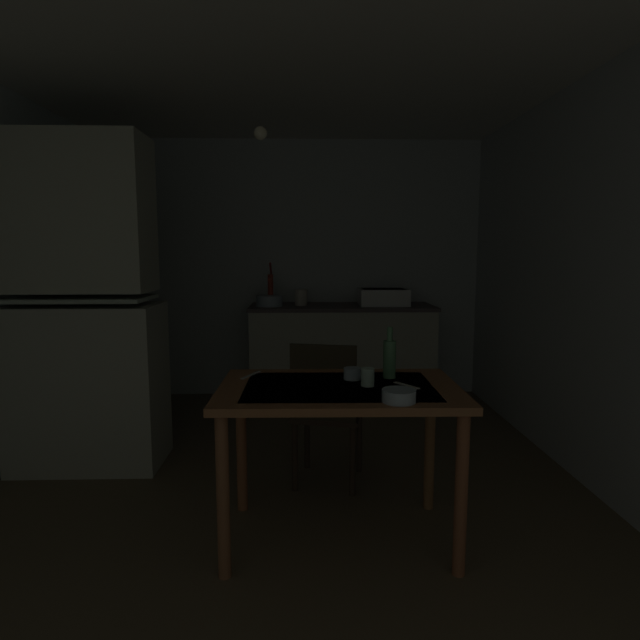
# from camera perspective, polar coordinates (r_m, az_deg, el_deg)

# --- Properties ---
(ground_plane) EXTENTS (5.38, 5.38, 0.00)m
(ground_plane) POSITION_cam_1_polar(r_m,az_deg,el_deg) (3.28, -3.53, -17.93)
(ground_plane) COLOR brown
(wall_back) EXTENTS (3.67, 0.10, 2.44)m
(wall_back) POSITION_cam_1_polar(r_m,az_deg,el_deg) (5.21, -2.91, 5.39)
(wall_back) COLOR silver
(wall_back) RESTS_ON ground
(wall_right) EXTENTS (0.10, 4.48, 2.44)m
(wall_right) POSITION_cam_1_polar(r_m,az_deg,el_deg) (3.44, 28.57, 3.44)
(wall_right) COLOR #B6BDC4
(wall_right) RESTS_ON ground
(ceiling_slab) EXTENTS (3.67, 4.48, 0.10)m
(ceiling_slab) POSITION_cam_1_polar(r_m,az_deg,el_deg) (3.15, -3.93, 27.50)
(ceiling_slab) COLOR white
(hutch_cabinet) EXTENTS (0.92, 0.52, 2.12)m
(hutch_cabinet) POSITION_cam_1_polar(r_m,az_deg,el_deg) (3.74, -23.79, 0.46)
(hutch_cabinet) COLOR #B4B6A8
(hutch_cabinet) RESTS_ON ground
(counter_cabinet) EXTENTS (1.67, 0.64, 0.91)m
(counter_cabinet) POSITION_cam_1_polar(r_m,az_deg,el_deg) (4.94, 2.31, -3.65)
(counter_cabinet) COLOR #B4B6A8
(counter_cabinet) RESTS_ON ground
(sink_basin) EXTENTS (0.44, 0.34, 0.15)m
(sink_basin) POSITION_cam_1_polar(r_m,az_deg,el_deg) (4.90, 6.78, 2.49)
(sink_basin) COLOR silver
(sink_basin) RESTS_ON counter_cabinet
(hand_pump) EXTENTS (0.05, 0.27, 0.39)m
(hand_pump) POSITION_cam_1_polar(r_m,az_deg,el_deg) (4.90, -5.31, 3.57)
(hand_pump) COLOR maroon
(hand_pump) RESTS_ON counter_cabinet
(mixing_bowl_counter) EXTENTS (0.24, 0.24, 0.10)m
(mixing_bowl_counter) POSITION_cam_1_polar(r_m,az_deg,el_deg) (4.81, -5.43, 2.05)
(mixing_bowl_counter) COLOR #9EB2C6
(mixing_bowl_counter) RESTS_ON counter_cabinet
(stoneware_crock) EXTENTS (0.11, 0.11, 0.15)m
(stoneware_crock) POSITION_cam_1_polar(r_m,az_deg,el_deg) (4.86, -2.03, 2.43)
(stoneware_crock) COLOR beige
(stoneware_crock) RESTS_ON counter_cabinet
(dining_table) EXTENTS (1.15, 0.75, 0.77)m
(dining_table) POSITION_cam_1_polar(r_m,az_deg,el_deg) (2.58, 2.05, -9.33)
(dining_table) COLOR brown
(dining_table) RESTS_ON ground
(chair_far_side) EXTENTS (0.48, 0.48, 0.88)m
(chair_far_side) POSITION_cam_1_polar(r_m,az_deg,el_deg) (3.20, 0.70, -9.55)
(chair_far_side) COLOR #33261C
(chair_far_side) RESTS_ON ground
(serving_bowl_wide) EXTENTS (0.14, 0.14, 0.05)m
(serving_bowl_wide) POSITION_cam_1_polar(r_m,az_deg,el_deg) (2.31, 8.41, -8.00)
(serving_bowl_wide) COLOR #9EB2C6
(serving_bowl_wide) RESTS_ON dining_table
(mug_tall) EXTENTS (0.09, 0.09, 0.06)m
(mug_tall) POSITION_cam_1_polar(r_m,az_deg,el_deg) (2.67, 3.46, -5.73)
(mug_tall) COLOR #9EB2C6
(mug_tall) RESTS_ON dining_table
(teacup_mint) EXTENTS (0.06, 0.06, 0.09)m
(teacup_mint) POSITION_cam_1_polar(r_m,az_deg,el_deg) (2.55, 5.11, -6.08)
(teacup_mint) COLOR #ADD1C1
(teacup_mint) RESTS_ON dining_table
(glass_bottle) EXTENTS (0.06, 0.06, 0.26)m
(glass_bottle) POSITION_cam_1_polar(r_m,az_deg,el_deg) (2.71, 7.43, -4.00)
(glass_bottle) COLOR #4C7F56
(glass_bottle) RESTS_ON dining_table
(table_knife) EXTENTS (0.09, 0.17, 0.00)m
(table_knife) POSITION_cam_1_polar(r_m,az_deg,el_deg) (2.78, -7.38, -5.84)
(table_knife) COLOR silver
(table_knife) RESTS_ON dining_table
(teaspoon_near_bowl) EXTENTS (0.11, 0.14, 0.00)m
(teaspoon_near_bowl) POSITION_cam_1_polar(r_m,az_deg,el_deg) (2.58, 9.23, -6.90)
(teaspoon_near_bowl) COLOR beige
(teaspoon_near_bowl) RESTS_ON dining_table
(pendant_bulb) EXTENTS (0.08, 0.08, 0.08)m
(pendant_bulb) POSITION_cam_1_polar(r_m,az_deg,el_deg) (3.38, -6.37, 19.20)
(pendant_bulb) COLOR #F9EFCC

